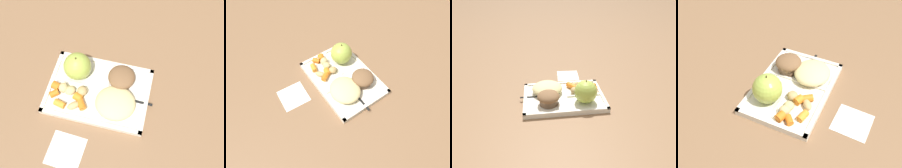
% 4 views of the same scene
% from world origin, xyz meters
% --- Properties ---
extents(ground, '(6.00, 6.00, 0.00)m').
position_xyz_m(ground, '(0.00, 0.00, 0.00)').
color(ground, '#846042').
extents(lunch_tray, '(0.32, 0.22, 0.02)m').
position_xyz_m(lunch_tray, '(-0.00, 0.00, 0.01)').
color(lunch_tray, silver).
rests_on(lunch_tray, ground).
extents(green_apple, '(0.09, 0.09, 0.09)m').
position_xyz_m(green_apple, '(-0.08, 0.05, 0.06)').
color(green_apple, '#A8C14C').
rests_on(green_apple, lunch_tray).
extents(bran_muffin, '(0.08, 0.08, 0.05)m').
position_xyz_m(bran_muffin, '(0.06, 0.05, 0.04)').
color(bran_muffin, brown).
rests_on(bran_muffin, lunch_tray).
extents(carrot_slice_back, '(0.03, 0.03, 0.02)m').
position_xyz_m(carrot_slice_back, '(-0.13, -0.02, 0.03)').
color(carrot_slice_back, orange).
rests_on(carrot_slice_back, lunch_tray).
extents(carrot_slice_tilted, '(0.04, 0.04, 0.02)m').
position_xyz_m(carrot_slice_tilted, '(-0.04, -0.06, 0.03)').
color(carrot_slice_tilted, orange).
rests_on(carrot_slice_tilted, lunch_tray).
extents(carrot_slice_center, '(0.04, 0.03, 0.02)m').
position_xyz_m(carrot_slice_center, '(-0.10, -0.07, 0.03)').
color(carrot_slice_center, orange).
rests_on(carrot_slice_center, lunch_tray).
extents(carrot_slice_small, '(0.03, 0.03, 0.02)m').
position_xyz_m(carrot_slice_small, '(-0.13, -0.05, 0.02)').
color(carrot_slice_small, orange).
rests_on(carrot_slice_small, lunch_tray).
extents(carrot_slice_near_corner, '(0.03, 0.03, 0.02)m').
position_xyz_m(carrot_slice_near_corner, '(-0.05, -0.04, 0.03)').
color(carrot_slice_near_corner, orange).
rests_on(carrot_slice_near_corner, lunch_tray).
extents(potato_chunk_golden, '(0.04, 0.04, 0.03)m').
position_xyz_m(potato_chunk_golden, '(-0.11, -0.02, 0.03)').
color(potato_chunk_golden, tan).
rests_on(potato_chunk_golden, lunch_tray).
extents(potato_chunk_wedge, '(0.04, 0.04, 0.03)m').
position_xyz_m(potato_chunk_wedge, '(-0.05, -0.02, 0.03)').
color(potato_chunk_wedge, tan).
rests_on(potato_chunk_wedge, lunch_tray).
extents(potato_chunk_corner, '(0.04, 0.04, 0.02)m').
position_xyz_m(potato_chunk_corner, '(-0.08, -0.02, 0.03)').
color(potato_chunk_corner, tan).
rests_on(potato_chunk_corner, lunch_tray).
extents(potato_chunk_large, '(0.04, 0.04, 0.02)m').
position_xyz_m(potato_chunk_large, '(-0.06, -0.07, 0.03)').
color(potato_chunk_large, tan).
rests_on(potato_chunk_large, lunch_tray).
extents(egg_noodle_pile, '(0.12, 0.11, 0.04)m').
position_xyz_m(egg_noodle_pile, '(0.06, -0.04, 0.04)').
color(egg_noodle_pile, beige).
rests_on(egg_noodle_pile, lunch_tray).
extents(meatball_center, '(0.04, 0.04, 0.04)m').
position_xyz_m(meatball_center, '(0.07, -0.03, 0.03)').
color(meatball_center, brown).
rests_on(meatball_center, lunch_tray).
extents(meatball_side, '(0.04, 0.04, 0.04)m').
position_xyz_m(meatball_side, '(0.05, -0.01, 0.03)').
color(meatball_side, brown).
rests_on(meatball_side, lunch_tray).
extents(plastic_fork, '(0.14, 0.02, 0.00)m').
position_xyz_m(plastic_fork, '(0.09, -0.01, 0.02)').
color(plastic_fork, black).
rests_on(plastic_fork, lunch_tray).
extents(paper_napkin, '(0.11, 0.11, 0.00)m').
position_xyz_m(paper_napkin, '(-0.05, -0.20, 0.00)').
color(paper_napkin, white).
rests_on(paper_napkin, ground).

